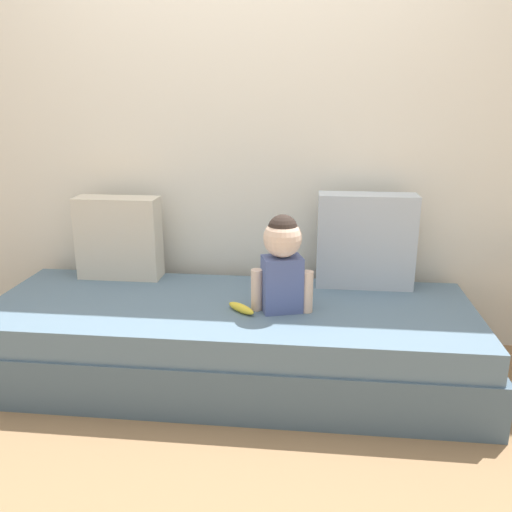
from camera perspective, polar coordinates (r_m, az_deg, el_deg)
The scene contains 7 objects.
ground_plane at distance 2.82m, azimuth -2.68°, elevation -12.63°, with size 12.00×12.00×0.00m, color #93704C.
back_wall at distance 3.03m, azimuth -1.28°, elevation 12.84°, with size 5.65×0.10×2.35m, color silver.
couch at distance 2.73m, azimuth -2.74°, elevation -9.04°, with size 2.45×0.88×0.40m.
throw_pillow_left at distance 3.06m, azimuth -14.43°, elevation 1.90°, with size 0.46×0.16×0.45m, color beige.
throw_pillow_right at distance 2.87m, azimuth 11.63°, elevation 1.59°, with size 0.51×0.16×0.50m, color #B2BCC6.
toddler at distance 2.48m, azimuth 2.83°, elevation -0.28°, with size 0.29×0.18×0.47m.
banana at distance 2.54m, azimuth -1.59°, elevation -5.60°, with size 0.17×0.04×0.04m, color yellow.
Camera 1 is at (0.40, -2.42, 1.38)m, focal length 37.42 mm.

